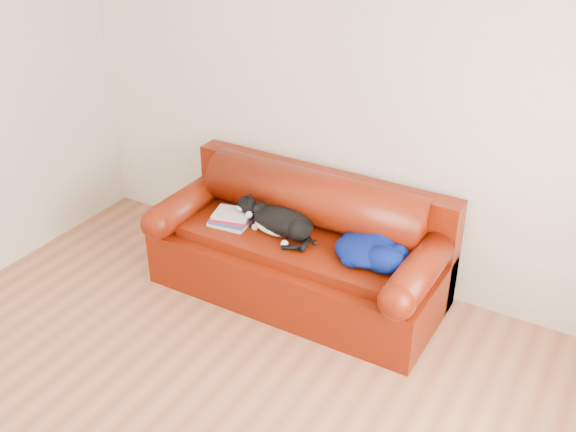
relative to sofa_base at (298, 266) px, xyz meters
name	(u,v)px	position (x,y,z in m)	size (l,w,h in m)	color
ground	(182,428)	(0.08, -1.49, -0.24)	(4.50, 4.50, 0.00)	brown
room_shell	(178,170)	(0.20, -1.48, 1.43)	(4.52, 4.02, 2.61)	beige
sofa_base	(298,266)	(0.00, 0.00, 0.00)	(2.10, 0.90, 0.50)	#400502
sofa_back	(314,215)	(0.00, 0.24, 0.30)	(2.10, 1.01, 0.88)	#400502
book_stack	(231,218)	(-0.50, -0.11, 0.31)	(0.30, 0.26, 0.10)	beige
cat	(281,223)	(-0.11, -0.05, 0.36)	(0.64, 0.37, 0.24)	black
blanket	(370,249)	(0.57, -0.03, 0.33)	(0.54, 0.46, 0.17)	#020746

